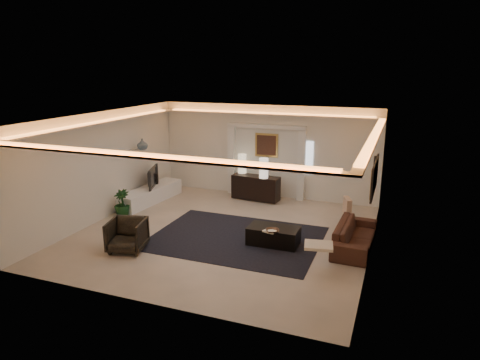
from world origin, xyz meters
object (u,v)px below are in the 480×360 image
(console, at_px, (256,188))
(coffee_table, at_px, (273,236))
(sofa, at_px, (355,236))
(armchair, at_px, (127,235))

(console, relative_size, coffee_table, 1.26)
(console, xyz_separation_m, sofa, (3.31, -2.67, -0.11))
(sofa, relative_size, coffee_table, 1.71)
(coffee_table, xyz_separation_m, armchair, (-2.99, -1.51, 0.16))
(console, height_order, sofa, console)
(console, distance_m, coffee_table, 3.48)
(console, xyz_separation_m, armchair, (-1.48, -4.64, -0.03))
(sofa, xyz_separation_m, coffee_table, (-1.80, -0.47, -0.09))
(console, relative_size, sofa, 0.74)
(console, bearing_deg, coffee_table, -59.15)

